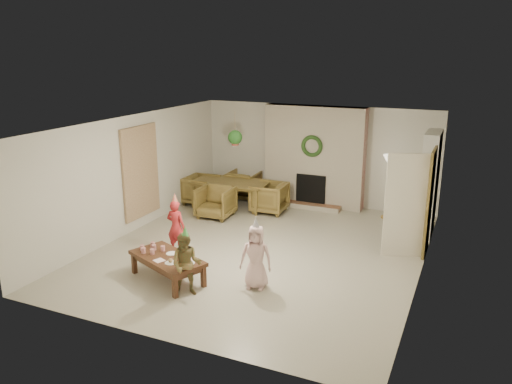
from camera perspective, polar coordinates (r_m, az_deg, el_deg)
The scene contains 56 objects.
floor at distance 10.01m, azimuth 0.64°, elevation -6.56°, with size 7.00×7.00×0.00m, color #B7B29E.
ceiling at distance 9.34m, azimuth 0.69°, elevation 7.76°, with size 7.00×7.00×0.00m, color white.
wall_back at distance 12.80m, azimuth 6.90°, elevation 4.18°, with size 7.00×7.00×0.00m, color silver.
wall_front at distance 6.70m, azimuth -11.35°, elevation -7.00°, with size 7.00×7.00×0.00m, color silver.
wall_left at distance 11.09m, azimuth -13.72°, elevation 2.03°, with size 7.00×7.00×0.00m, color silver.
wall_right at distance 8.90m, azimuth 18.71°, elevation -1.77°, with size 7.00×7.00×0.00m, color silver.
fireplace_mass at distance 12.61m, azimuth 6.62°, elevation 4.02°, with size 2.50×0.40×2.50m, color maroon.
fireplace_hearth at distance 12.59m, azimuth 5.97°, elevation -1.58°, with size 1.60×0.30×0.12m, color brown.
fireplace_firebox at distance 12.63m, azimuth 6.26°, elevation 0.32°, with size 0.75×0.12×0.75m, color black.
fireplace_wreath at distance 12.34m, azimuth 6.35°, elevation 5.19°, with size 0.54×0.54×0.10m, color #1D3F17.
floor_lamp_base at distance 12.23m, azimuth 14.58°, elevation -2.77°, with size 0.28×0.28×0.03m, color gold.
floor_lamp_post at distance 12.04m, azimuth 14.81°, elevation 0.32°, with size 0.03×0.03×1.35m, color gold.
floor_lamp_shade at distance 11.89m, azimuth 15.03°, elevation 3.34°, with size 0.36×0.36×0.30m, color beige.
bookshelf_carcass at distance 11.16m, azimuth 19.04°, elevation 0.90°, with size 0.30×1.00×2.20m, color white.
bookshelf_shelf_a at distance 11.34m, azimuth 18.64°, elevation -2.27°, with size 0.30×0.92×0.03m, color white.
bookshelf_shelf_b at distance 11.23m, azimuth 18.82°, elevation -0.33°, with size 0.30×0.92×0.03m, color white.
bookshelf_shelf_c at distance 11.13m, azimuth 19.01°, elevation 1.65°, with size 0.30×0.92×0.03m, color white.
bookshelf_shelf_d at distance 11.04m, azimuth 19.19°, elevation 3.66°, with size 0.30×0.92×0.03m, color white.
books_row_lower at distance 11.16m, azimuth 18.53°, elevation -1.79°, with size 0.20×0.40×0.24m, color #B82230.
books_row_mid at distance 11.24m, azimuth 18.81°, elevation 0.44°, with size 0.20×0.44×0.24m, color navy.
books_row_upper at distance 11.00m, azimuth 18.91°, elevation 2.20°, with size 0.20×0.36×0.22m, color #AA8224.
door_frame at distance 10.12m, azimuth 19.07°, elevation -1.08°, with size 0.05×0.86×2.04m, color brown.
door_leaf at distance 9.79m, azimuth 16.64°, elevation -1.54°, with size 0.05×0.80×2.00m, color beige.
curtain_panel at distance 11.22m, azimuth -12.94°, elevation 2.24°, with size 0.06×1.20×2.00m, color #C2AF89.
dining_table at distance 12.55m, azimuth -2.93°, elevation -0.28°, with size 1.88×1.05×0.66m, color brown.
dining_chair_near at distance 11.83m, azimuth -4.61°, elevation -1.15°, with size 0.78×0.80×0.73m, color brown.
dining_chair_far at distance 13.27m, azimuth -1.43°, elevation 0.79°, with size 0.78×0.80×0.73m, color brown.
dining_chair_left at distance 12.90m, azimuth -6.27°, elevation 0.25°, with size 0.78×0.80×0.73m, color brown.
dining_chair_right at distance 12.16m, azimuth 1.51°, elevation -0.63°, with size 0.78×0.80×0.73m, color brown.
hanging_plant_cord at distance 11.28m, azimuth -2.39°, elevation 7.36°, with size 0.01×0.01×0.70m, color tan.
hanging_plant_pot at distance 11.34m, azimuth -2.37°, elevation 5.61°, with size 0.16×0.16×0.12m, color brown.
hanging_plant_foliage at distance 11.32m, azimuth -2.38°, elevation 6.20°, with size 0.32×0.32×0.32m, color #184416.
coffee_table_top at distance 8.75m, azimuth -10.03°, elevation -7.41°, with size 1.39×0.69×0.06m, color #4C2C19.
coffee_table_apron at distance 8.78m, azimuth -10.00°, elevation -7.86°, with size 1.28×0.59×0.09m, color #4C2C19.
coffee_leg_fl at distance 9.20m, azimuth -13.63°, elevation -7.87°, with size 0.07×0.07×0.36m, color #4C2C19.
coffee_leg_fr at distance 8.22m, azimuth -9.16°, elevation -10.60°, with size 0.07×0.07×0.36m, color #4C2C19.
coffee_leg_bl at distance 9.47m, azimuth -10.65°, elevation -7.01°, with size 0.07×0.07×0.36m, color #4C2C19.
coffee_leg_br at distance 8.51m, azimuth -5.97°, elevation -9.51°, with size 0.07×0.07×0.36m, color #4C2C19.
cup_a at distance 9.07m, azimuth -12.77°, elevation -6.17°, with size 0.07×0.07×0.10m, color silver.
cup_b at distance 9.17m, azimuth -11.62°, elevation -5.85°, with size 0.07×0.07×0.10m, color silver.
cup_c at distance 8.94m, azimuth -12.64°, elevation -6.49°, with size 0.07×0.07×0.10m, color silver.
cup_d at distance 9.04m, azimuth -11.48°, elevation -6.16°, with size 0.07×0.07×0.10m, color silver.
cup_e at distance 8.86m, azimuth -11.67°, elevation -6.64°, with size 0.07×0.07×0.10m, color silver.
cup_f at distance 8.96m, azimuth -10.50°, elevation -6.30°, with size 0.07×0.07×0.10m, color silver.
plate_a at distance 8.84m, azimuth -9.53°, elevation -6.88°, with size 0.19×0.19×0.01m, color white.
plate_b at distance 8.48m, azimuth -9.64°, elevation -7.91°, with size 0.19×0.19×0.01m, color white.
plate_c at distance 8.42m, azimuth -7.61°, elevation -7.98°, with size 0.19×0.19×0.01m, color white.
food_scoop at distance 8.46m, azimuth -9.65°, elevation -7.65°, with size 0.07×0.07×0.07m, color tan.
napkin_left at distance 8.60m, azimuth -10.92°, elevation -7.62°, with size 0.16×0.16×0.01m, color #FFBBC9.
napkin_right at distance 8.55m, azimuth -7.56°, elevation -7.62°, with size 0.16×0.16×0.01m, color #FFBBC9.
child_red at distance 9.82m, azimuth -9.05°, elevation -3.91°, with size 0.39×0.25×1.06m, color red.
party_hat_red at distance 9.64m, azimuth -9.20°, elevation -0.70°, with size 0.14×0.14×0.20m, color gold.
child_plaid at distance 8.16m, azimuth -7.89°, elevation -8.12°, with size 0.51×0.39×1.04m, color #9A502A.
party_hat_plaid at distance 7.95m, azimuth -8.04°, elevation -4.44°, with size 0.12×0.12×0.17m, color green.
child_pink at distance 8.30m, azimuth -0.00°, elevation -7.36°, with size 0.53×0.34×1.08m, color beige.
party_hat_pink at distance 8.09m, azimuth -0.00°, elevation -3.55°, with size 0.14×0.14×0.20m, color #B2B1B8.
Camera 1 is at (3.65, -8.50, 3.82)m, focal length 35.31 mm.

